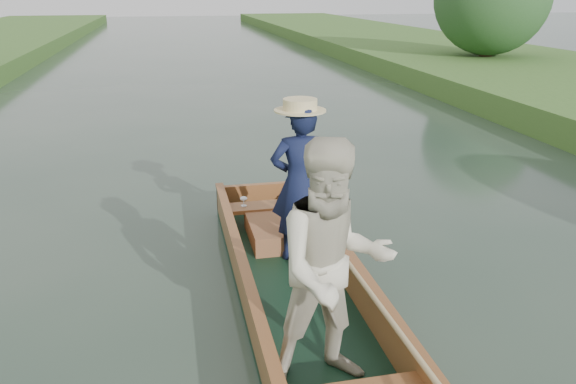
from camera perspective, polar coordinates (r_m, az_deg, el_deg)
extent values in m
plane|color=#283D30|center=(5.35, 1.37, -11.79)|extent=(120.00, 120.00, 0.00)
cylinder|color=#47331E|center=(21.15, 19.56, 14.17)|extent=(0.44, 0.44, 2.16)
sphere|color=#20461C|center=(21.66, 20.90, 17.01)|extent=(2.20, 2.20, 2.20)
cube|color=black|center=(5.33, 1.37, -11.43)|extent=(1.10, 5.00, 0.08)
cube|color=brown|center=(5.15, -4.23, -10.12)|extent=(0.08, 5.00, 0.32)
cube|color=brown|center=(5.35, 6.77, -8.93)|extent=(0.08, 5.00, 0.32)
cube|color=brown|center=(7.42, -3.00, -0.35)|extent=(1.10, 0.08, 0.32)
cube|color=brown|center=(5.06, -4.28, -8.35)|extent=(0.10, 5.00, 0.04)
cube|color=brown|center=(5.27, 6.85, -7.22)|extent=(0.10, 5.00, 0.04)
cube|color=brown|center=(6.89, -2.26, -1.47)|extent=(0.94, 0.30, 0.05)
imported|color=#101634|center=(5.81, 1.18, 0.90)|extent=(0.61, 0.41, 1.68)
cylinder|color=beige|center=(5.60, 1.23, 8.64)|extent=(0.52, 0.52, 0.12)
imported|color=beige|center=(3.92, 4.64, -7.66)|extent=(0.93, 0.74, 1.84)
cube|color=#AB4937|center=(6.50, -0.22, -3.85)|extent=(0.85, 0.90, 0.22)
sphere|color=tan|center=(6.38, 2.36, -2.21)|extent=(0.20, 0.20, 0.20)
sphere|color=tan|center=(6.32, 2.40, -1.01)|extent=(0.15, 0.15, 0.15)
sphere|color=tan|center=(6.29, 1.94, -0.51)|extent=(0.05, 0.05, 0.05)
sphere|color=tan|center=(6.31, 2.88, -0.44)|extent=(0.05, 0.05, 0.05)
sphere|color=tan|center=(6.27, 2.53, -1.32)|extent=(0.06, 0.06, 0.06)
sphere|color=tan|center=(6.34, 1.64, -2.09)|extent=(0.07, 0.07, 0.07)
sphere|color=tan|center=(6.38, 3.18, -1.96)|extent=(0.07, 0.07, 0.07)
sphere|color=tan|center=(6.38, 1.99, -3.03)|extent=(0.08, 0.08, 0.08)
sphere|color=tan|center=(6.40, 2.84, -2.95)|extent=(0.08, 0.08, 0.08)
cylinder|color=silver|center=(6.84, -4.51, -1.40)|extent=(0.07, 0.07, 0.01)
cylinder|color=silver|center=(6.82, -4.52, -1.09)|extent=(0.01, 0.01, 0.08)
ellipsoid|color=silver|center=(6.80, -4.53, -0.66)|extent=(0.09, 0.09, 0.05)
cylinder|color=tan|center=(4.99, 7.06, -8.38)|extent=(0.04, 3.82, 0.18)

